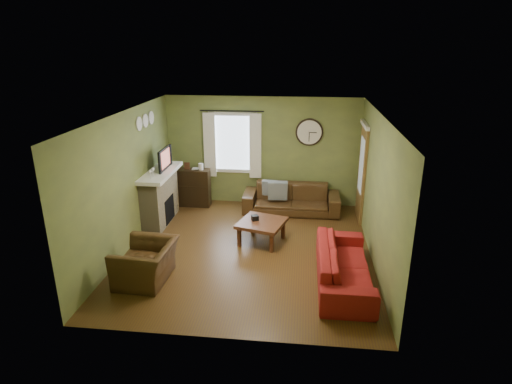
# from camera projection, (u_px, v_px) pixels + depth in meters

# --- Properties ---
(floor) EXTENTS (4.60, 5.20, 0.00)m
(floor) POSITION_uv_depth(u_px,v_px,m) (249.00, 250.00, 8.22)
(floor) COLOR #4E3317
(floor) RESTS_ON ground
(ceiling) EXTENTS (4.60, 5.20, 0.00)m
(ceiling) POSITION_uv_depth(u_px,v_px,m) (248.00, 115.00, 7.35)
(ceiling) COLOR white
(ceiling) RESTS_ON ground
(wall_left) EXTENTS (0.00, 5.20, 2.60)m
(wall_left) POSITION_uv_depth(u_px,v_px,m) (127.00, 182.00, 8.03)
(wall_left) COLOR olive
(wall_left) RESTS_ON ground
(wall_right) EXTENTS (0.00, 5.20, 2.60)m
(wall_right) POSITION_uv_depth(u_px,v_px,m) (377.00, 191.00, 7.54)
(wall_right) COLOR olive
(wall_right) RESTS_ON ground
(wall_back) EXTENTS (4.60, 0.00, 2.60)m
(wall_back) POSITION_uv_depth(u_px,v_px,m) (262.00, 151.00, 10.22)
(wall_back) COLOR olive
(wall_back) RESTS_ON ground
(wall_front) EXTENTS (4.60, 0.00, 2.60)m
(wall_front) POSITION_uv_depth(u_px,v_px,m) (221.00, 252.00, 5.35)
(wall_front) COLOR olive
(wall_front) RESTS_ON ground
(fireplace) EXTENTS (0.40, 1.40, 1.10)m
(fireplace) POSITION_uv_depth(u_px,v_px,m) (160.00, 198.00, 9.34)
(fireplace) COLOR tan
(fireplace) RESTS_ON floor
(firebox) EXTENTS (0.04, 0.60, 0.55)m
(firebox) POSITION_uv_depth(u_px,v_px,m) (169.00, 209.00, 9.40)
(firebox) COLOR black
(firebox) RESTS_ON fireplace
(mantel) EXTENTS (0.58, 1.60, 0.08)m
(mantel) POSITION_uv_depth(u_px,v_px,m) (159.00, 173.00, 9.13)
(mantel) COLOR white
(mantel) RESTS_ON fireplace
(tv) EXTENTS (0.08, 0.60, 0.35)m
(tv) POSITION_uv_depth(u_px,v_px,m) (162.00, 161.00, 9.20)
(tv) COLOR black
(tv) RESTS_ON mantel
(tv_screen) EXTENTS (0.02, 0.62, 0.36)m
(tv_screen) POSITION_uv_depth(u_px,v_px,m) (165.00, 159.00, 9.17)
(tv_screen) COLOR #994C3F
(tv_screen) RESTS_ON mantel
(medallion_left) EXTENTS (0.28, 0.28, 0.03)m
(medallion_left) POSITION_uv_depth(u_px,v_px,m) (139.00, 124.00, 8.46)
(medallion_left) COLOR white
(medallion_left) RESTS_ON wall_left
(medallion_mid) EXTENTS (0.28, 0.28, 0.03)m
(medallion_mid) POSITION_uv_depth(u_px,v_px,m) (145.00, 121.00, 8.79)
(medallion_mid) COLOR white
(medallion_mid) RESTS_ON wall_left
(medallion_right) EXTENTS (0.28, 0.28, 0.03)m
(medallion_right) POSITION_uv_depth(u_px,v_px,m) (151.00, 118.00, 9.11)
(medallion_right) COLOR white
(medallion_right) RESTS_ON wall_left
(window_pane) EXTENTS (1.00, 0.02, 1.30)m
(window_pane) POSITION_uv_depth(u_px,v_px,m) (233.00, 143.00, 10.21)
(window_pane) COLOR silver
(window_pane) RESTS_ON wall_back
(curtain_rod) EXTENTS (0.03, 0.03, 1.50)m
(curtain_rod) POSITION_uv_depth(u_px,v_px,m) (232.00, 111.00, 9.86)
(curtain_rod) COLOR black
(curtain_rod) RESTS_ON wall_back
(curtain_left) EXTENTS (0.28, 0.04, 1.55)m
(curtain_left) POSITION_uv_depth(u_px,v_px,m) (210.00, 145.00, 10.19)
(curtain_left) COLOR white
(curtain_left) RESTS_ON wall_back
(curtain_right) EXTENTS (0.28, 0.04, 1.55)m
(curtain_right) POSITION_uv_depth(u_px,v_px,m) (255.00, 146.00, 10.07)
(curtain_right) COLOR white
(curtain_right) RESTS_ON wall_back
(wall_clock) EXTENTS (0.64, 0.06, 0.64)m
(wall_clock) POSITION_uv_depth(u_px,v_px,m) (309.00, 132.00, 9.89)
(wall_clock) COLOR white
(wall_clock) RESTS_ON wall_back
(door) EXTENTS (0.05, 0.90, 2.10)m
(door) POSITION_uv_depth(u_px,v_px,m) (362.00, 174.00, 9.36)
(door) COLOR brown
(door) RESTS_ON floor
(bookshelf) EXTENTS (0.77, 0.33, 0.91)m
(bookshelf) POSITION_uv_depth(u_px,v_px,m) (194.00, 188.00, 10.31)
(bookshelf) COLOR black
(bookshelf) RESTS_ON floor
(book) EXTENTS (0.17, 0.21, 0.02)m
(book) POSITION_uv_depth(u_px,v_px,m) (192.00, 167.00, 10.18)
(book) COLOR #502B1A
(book) RESTS_ON bookshelf
(sofa_brown) EXTENTS (2.22, 0.87, 0.65)m
(sofa_brown) POSITION_uv_depth(u_px,v_px,m) (291.00, 199.00, 9.96)
(sofa_brown) COLOR #3E2914
(sofa_brown) RESTS_ON floor
(pillow_left) EXTENTS (0.38, 0.16, 0.37)m
(pillow_left) POSITION_uv_depth(u_px,v_px,m) (270.00, 188.00, 10.00)
(pillow_left) COLOR gray
(pillow_left) RESTS_ON sofa_brown
(pillow_right) EXTENTS (0.45, 0.17, 0.44)m
(pillow_right) POSITION_uv_depth(u_px,v_px,m) (278.00, 191.00, 9.82)
(pillow_right) COLOR gray
(pillow_right) RESTS_ON sofa_brown
(sofa_red) EXTENTS (0.84, 2.16, 0.63)m
(sofa_red) POSITION_uv_depth(u_px,v_px,m) (344.00, 265.00, 7.03)
(sofa_red) COLOR maroon
(sofa_red) RESTS_ON floor
(armchair) EXTENTS (0.93, 1.05, 0.65)m
(armchair) POSITION_uv_depth(u_px,v_px,m) (146.00, 263.00, 7.08)
(armchair) COLOR #3E2914
(armchair) RESTS_ON floor
(coffee_table) EXTENTS (1.04, 1.04, 0.45)m
(coffee_table) POSITION_uv_depth(u_px,v_px,m) (262.00, 232.00, 8.48)
(coffee_table) COLOR #502B1A
(coffee_table) RESTS_ON floor
(tissue_box) EXTENTS (0.17, 0.17, 0.10)m
(tissue_box) POSITION_uv_depth(u_px,v_px,m) (255.00, 222.00, 8.48)
(tissue_box) COLOR black
(tissue_box) RESTS_ON coffee_table
(wine_glass_a) EXTENTS (0.07, 0.07, 0.19)m
(wine_glass_a) POSITION_uv_depth(u_px,v_px,m) (150.00, 174.00, 8.55)
(wine_glass_a) COLOR white
(wine_glass_a) RESTS_ON mantel
(wine_glass_b) EXTENTS (0.07, 0.07, 0.19)m
(wine_glass_b) POSITION_uv_depth(u_px,v_px,m) (153.00, 172.00, 8.69)
(wine_glass_b) COLOR white
(wine_glass_b) RESTS_ON mantel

